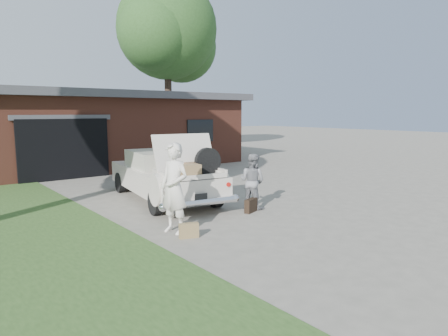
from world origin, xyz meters
TOP-DOWN VIEW (x-y plane):
  - ground at (0.00, 0.00)m, footprint 90.00×90.00m
  - house at (0.98, 11.47)m, footprint 12.80×7.80m
  - tree_right at (7.38, 15.40)m, footprint 7.13×6.20m
  - sedan at (-0.38, 2.79)m, footprint 2.56×4.97m
  - woman_left at (-1.81, -0.06)m, footprint 0.61×0.77m
  - woman_right at (0.83, 0.49)m, footprint 0.71×0.81m
  - suitcase_left at (-1.78, -0.53)m, footprint 0.40×0.24m
  - suitcase_right at (0.53, 0.21)m, footprint 0.45×0.27m

SIDE VIEW (x-z plane):
  - ground at x=0.00m, z-range 0.00..0.00m
  - suitcase_left at x=-1.78m, z-range 0.00..0.29m
  - suitcase_right at x=0.53m, z-range 0.00..0.33m
  - sedan at x=-0.38m, z-range -0.25..1.65m
  - woman_right at x=0.83m, z-range 0.00..1.41m
  - woman_left at x=-1.81m, z-range 0.00..1.84m
  - house at x=0.98m, z-range 0.02..3.32m
  - tree_right at x=7.38m, z-range 1.90..12.54m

